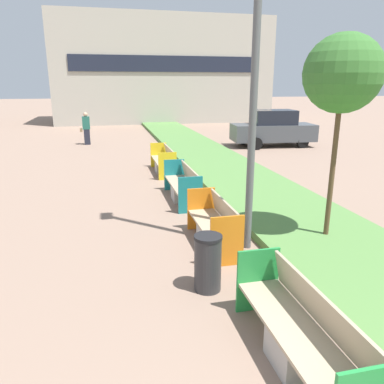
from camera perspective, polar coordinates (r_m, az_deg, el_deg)
The scene contains 10 objects.
planter_grass_strip at distance 12.93m, azimuth 6.70°, elevation 2.39°, with size 2.80×120.00×0.18m.
building_backdrop at distance 34.58m, azimuth -4.77°, elevation 17.88°, with size 17.76×7.99×8.42m.
bench_green_frame at distance 4.72m, azimuth 16.10°, elevation -20.43°, with size 0.65×2.34×0.94m.
bench_orange_frame at distance 7.55m, azimuth 3.39°, elevation -5.49°, with size 0.65×1.90×0.94m.
bench_teal_frame at distance 10.42m, azimuth -1.39°, elevation 0.75°, with size 0.65×2.28×0.94m.
bench_yellow_frame at distance 13.74m, azimuth -4.32°, elevation 4.48°, with size 0.65×2.21×0.94m.
litter_bin at distance 5.94m, azimuth 2.41°, elevation -10.72°, with size 0.44×0.44×0.91m.
sapling_tree_near at distance 7.65m, azimuth 21.99°, elevation 16.25°, with size 1.44×1.44×4.04m.
pedestrian_walking at distance 20.93m, azimuth -15.81°, elevation 9.33°, with size 0.53×0.24×1.71m.
parked_car_distant at distance 20.09m, azimuth 12.22°, elevation 9.43°, with size 4.37×2.23×1.86m.
Camera 1 is at (-1.07, 0.19, 3.14)m, focal length 35.00 mm.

